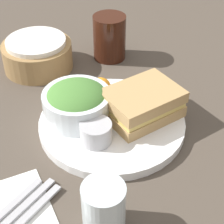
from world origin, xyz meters
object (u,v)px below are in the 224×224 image
Objects in this scene: salad_bowl at (77,102)px; dressing_cup at (96,132)px; bread_basket at (38,54)px; knife at (15,215)px; sandwich at (142,103)px; fork at (23,221)px; spoon at (7,210)px; drink_glass at (109,37)px; plate at (112,123)px; water_glass at (104,208)px.

salad_bowl reaches higher than dressing_cup.
bread_basket is 0.45m from knife.
bread_basket is 0.97× the size of knife.
bread_basket reaches higher than dressing_cup.
sandwich is 0.92× the size of knife.
spoon is at bearing -90.00° from fork.
dressing_cup reaches higher than fork.
drink_glass is at bearing -9.62° from bread_basket.
water_glass reaches higher than plate.
salad_bowl is 0.26m from water_glass.
knife is 0.02m from spoon.
drink_glass is (0.11, 0.26, 0.05)m from plate.
sandwich reaches higher than bread_basket.
plate reaches higher than spoon.
salad_bowl reaches higher than bread_basket.
drink_glass is at bearing 79.02° from sandwich.
salad_bowl reaches higher than knife.
knife is (-0.16, -0.42, -0.03)m from bread_basket.
plate reaches higher than fork.
salad_bowl is 0.09m from dressing_cup.
spoon is 0.16m from water_glass.
drink_glass is at bearing -161.51° from knife.
drink_glass reaches higher than sandwich.
water_glass is at bearing -109.46° from dressing_cup.
salad_bowl reaches higher than fork.
plate is at bearing 169.17° from sandwich.
dressing_cup is at bearing -141.66° from plate.
water_glass is at bearing -131.50° from sandwich.
bread_basket reaches higher than spoon.
salad_bowl is at bearing 92.96° from dressing_cup.
drink_glass is (0.17, 0.30, 0.02)m from dressing_cup.
dressing_cup is 0.20m from knife.
knife is (-0.35, -0.39, -0.05)m from drink_glass.
drink_glass is 0.19m from bread_basket.
dressing_cup is at bearing 172.09° from spoon.
drink_glass reaches higher than bread_basket.
plate is 0.24m from water_glass.
dressing_cup is at bearing -119.25° from drink_glass.
spoon is at bearing -139.03° from salad_bowl.
dressing_cup is at bearing -87.30° from bread_basket.
knife is at bearing 148.70° from water_glass.
spoon is (-0.24, -0.12, -0.00)m from plate.
dressing_cup is (0.00, -0.08, -0.01)m from salad_bowl.
water_glass is (-0.23, -0.46, -0.01)m from drink_glass.
fork is 0.02m from knife.
water_glass is at bearing -94.98° from bread_basket.
bread_basket is at bearing 103.48° from plate.
fork is 1.87× the size of water_glass.
sandwich is 1.41× the size of drink_glass.
fork is (-0.34, -0.40, -0.05)m from drink_glass.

